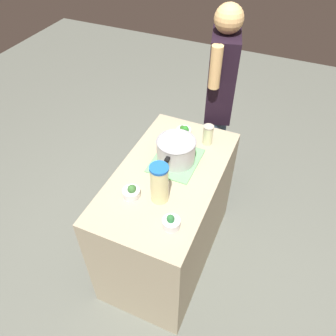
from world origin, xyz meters
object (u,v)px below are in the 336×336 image
(broccoli_bowl_center, at_px, (171,222))
(broccoli_bowl_back, at_px, (184,131))
(lemonade_pitcher, at_px, (159,183))
(person_cook, at_px, (218,104))
(cooking_pot, at_px, (176,150))
(broccoli_bowl_front, at_px, (131,192))
(mason_jar, at_px, (208,135))

(broccoli_bowl_center, xyz_separation_m, broccoli_bowl_back, (0.78, 0.24, -0.00))
(lemonade_pitcher, distance_m, broccoli_bowl_back, 0.64)
(lemonade_pitcher, bearing_deg, person_cook, -1.52)
(cooking_pot, xyz_separation_m, broccoli_bowl_front, (-0.39, 0.12, -0.06))
(broccoli_bowl_front, bearing_deg, broccoli_bowl_center, -109.81)
(cooking_pot, distance_m, person_cook, 0.73)
(broccoli_bowl_center, xyz_separation_m, person_cook, (1.23, 0.11, -0.00))
(mason_jar, distance_m, broccoli_bowl_center, 0.77)
(mason_jar, xyz_separation_m, broccoli_bowl_back, (0.02, 0.19, -0.04))
(broccoli_bowl_back, bearing_deg, broccoli_bowl_front, 174.17)
(broccoli_bowl_front, height_order, broccoli_bowl_back, broccoli_bowl_front)
(mason_jar, bearing_deg, broccoli_bowl_front, 158.73)
(cooking_pot, bearing_deg, broccoli_bowl_center, -159.95)
(broccoli_bowl_center, distance_m, person_cook, 1.23)
(cooking_pot, height_order, broccoli_bowl_center, cooking_pot)
(mason_jar, relative_size, broccoli_bowl_back, 1.37)
(lemonade_pitcher, xyz_separation_m, broccoli_bowl_back, (0.63, 0.09, -0.10))
(cooking_pot, bearing_deg, broccoli_bowl_back, 10.42)
(lemonade_pitcher, distance_m, mason_jar, 0.62)
(cooking_pot, distance_m, lemonade_pitcher, 0.35)
(mason_jar, xyz_separation_m, person_cook, (0.46, 0.06, -0.04))
(lemonade_pitcher, bearing_deg, cooking_pot, 6.99)
(lemonade_pitcher, distance_m, broccoli_bowl_center, 0.23)
(broccoli_bowl_center, bearing_deg, person_cook, 5.25)
(cooking_pot, relative_size, broccoli_bowl_front, 3.14)
(lemonade_pitcher, bearing_deg, broccoli_bowl_front, 106.59)
(broccoli_bowl_back, bearing_deg, person_cook, -15.50)
(mason_jar, distance_m, person_cook, 0.47)
(cooking_pot, distance_m, broccoli_bowl_back, 0.29)
(lemonade_pitcher, distance_m, person_cook, 1.07)
(mason_jar, bearing_deg, person_cook, 7.90)
(cooking_pot, bearing_deg, person_cook, -5.57)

